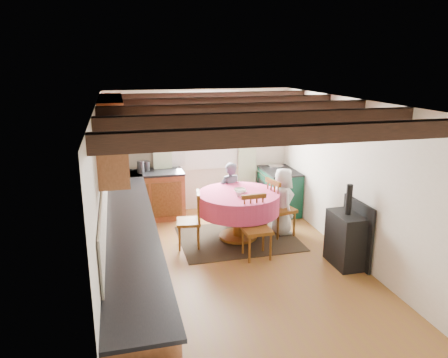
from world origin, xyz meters
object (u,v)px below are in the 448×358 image
object	(u,v)px
chair_near	(257,228)
chair_left	(189,220)
child_right	(283,201)
dining_table	(238,216)
aga_range	(279,191)
cup	(239,194)
cast_iron_stove	(347,225)
chair_right	(281,207)
child_far	(230,194)

from	to	relation	value
chair_near	chair_left	xyz separation A→B (m)	(-0.94, 0.64, -0.02)
chair_near	child_right	size ratio (longest dim) A/B	0.83
dining_table	chair_left	xyz separation A→B (m)	(-0.86, -0.09, 0.05)
chair_near	aga_range	xyz separation A→B (m)	(1.08, 1.83, -0.05)
dining_table	cup	world-z (taller)	cup
child_right	cast_iron_stove	bearing A→B (deg)	-158.92
chair_left	chair_right	distance (m)	1.61
child_right	cup	world-z (taller)	child_right
chair_left	cup	size ratio (longest dim) A/B	10.45
child_right	cup	size ratio (longest dim) A/B	13.21
dining_table	child_right	distance (m)	0.83
child_right	dining_table	bearing A→B (deg)	97.40
chair_left	cup	bearing A→B (deg)	91.50
dining_table	aga_range	bearing A→B (deg)	43.32
chair_left	aga_range	bearing A→B (deg)	129.22
chair_near	chair_right	bearing A→B (deg)	45.84
chair_right	cast_iron_stove	distance (m)	1.38
chair_near	child_right	xyz separation A→B (m)	(0.73, 0.81, 0.10)
aga_range	child_right	distance (m)	1.09
cast_iron_stove	child_right	bearing A→B (deg)	108.45
cast_iron_stove	child_right	xyz separation A→B (m)	(-0.45, 1.35, -0.03)
dining_table	child_right	world-z (taller)	child_right
chair_right	child_right	world-z (taller)	child_right
chair_right	aga_range	world-z (taller)	chair_right
aga_range	chair_near	bearing A→B (deg)	-120.46
dining_table	child_far	bearing A→B (deg)	87.92
dining_table	chair_near	xyz separation A→B (m)	(0.08, -0.74, 0.07)
cast_iron_stove	child_right	distance (m)	1.43
cast_iron_stove	child_far	xyz separation A→B (m)	(-1.24, 1.94, -0.03)
chair_right	cast_iron_stove	world-z (taller)	cast_iron_stove
dining_table	chair_near	bearing A→B (deg)	-83.80
chair_near	cup	bearing A→B (deg)	102.86
aga_range	child_far	size ratio (longest dim) A/B	0.81
child_right	aga_range	bearing A→B (deg)	-15.87
dining_table	cup	distance (m)	0.50
child_right	chair_near	bearing A→B (deg)	140.36
aga_range	cup	size ratio (longest dim) A/B	10.78
dining_table	chair_near	distance (m)	0.75
chair_left	cup	xyz separation A→B (m)	(0.80, -0.10, 0.40)
chair_right	cup	world-z (taller)	chair_right
chair_near	child_far	bearing A→B (deg)	91.07
chair_left	cast_iron_stove	xyz separation A→B (m)	(2.12, -1.19, 0.16)
child_far	cup	distance (m)	0.89
child_far	cup	world-z (taller)	child_far
dining_table	chair_left	bearing A→B (deg)	-173.70
cast_iron_stove	cup	distance (m)	1.73
chair_right	cast_iron_stove	xyz separation A→B (m)	(0.51, -1.27, 0.11)
chair_near	child_far	size ratio (longest dim) A/B	0.82
chair_near	child_right	bearing A→B (deg)	46.46
dining_table	child_far	world-z (taller)	child_far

